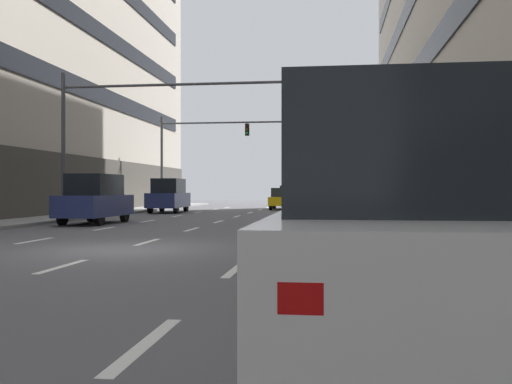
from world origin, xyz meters
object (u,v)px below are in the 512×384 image
object	(u,v)px
car_parked_0	(395,233)
car_parked_2	(350,213)
street_tree_0	(398,153)
car_parked_1	(360,222)
pedestrian_0	(388,195)
car_driving_1	(95,199)
traffic_signal_1	(217,141)
traffic_signal_0	(153,114)
car_driving_2	(169,196)
taxi_driving_0	(283,199)

from	to	relation	value
car_parked_0	car_parked_2	world-z (taller)	car_parked_0
car_parked_2	street_tree_0	bearing A→B (deg)	73.44
car_parked_0	car_parked_1	xyz separation A→B (m)	(0.00, 5.76, -0.24)
street_tree_0	pedestrian_0	bearing A→B (deg)	87.43
car_driving_1	street_tree_0	size ratio (longest dim) A/B	0.77
car_driving_1	traffic_signal_1	size ratio (longest dim) A/B	0.39
car_driving_1	traffic_signal_0	world-z (taller)	traffic_signal_0
car_driving_2	car_parked_2	size ratio (longest dim) A/B	1.05
taxi_driving_0	traffic_signal_1	xyz separation A→B (m)	(-4.56, -1.30, 4.11)
car_parked_2	traffic_signal_1	world-z (taller)	traffic_signal_1
car_parked_1	street_tree_0	world-z (taller)	street_tree_0
taxi_driving_0	car_driving_2	world-z (taller)	car_driving_2
taxi_driving_0	car_parked_0	world-z (taller)	car_parked_0
car_driving_2	car_driving_1	bearing A→B (deg)	-89.14
car_driving_2	pedestrian_0	bearing A→B (deg)	-15.63
car_parked_1	car_parked_2	size ratio (longest dim) A/B	1.10
car_parked_2	pedestrian_0	size ratio (longest dim) A/B	2.43
taxi_driving_0	car_parked_2	bearing A→B (deg)	-80.72
car_driving_1	pedestrian_0	distance (m)	15.17
taxi_driving_0	street_tree_0	xyz separation A→B (m)	(6.12, -17.16, 2.17)
car_driving_1	car_parked_2	bearing A→B (deg)	-32.31
car_parked_0	car_driving_1	bearing A→B (deg)	119.84
pedestrian_0	traffic_signal_1	bearing A→B (deg)	142.33
car_parked_1	traffic_signal_0	bearing A→B (deg)	121.16
pedestrian_0	street_tree_0	bearing A→B (deg)	-92.57
car_parked_2	pedestrian_0	distance (m)	14.77
taxi_driving_0	street_tree_0	size ratio (longest dim) A/B	0.73
car_parked_1	street_tree_0	bearing A→B (deg)	80.69
car_parked_2	traffic_signal_1	bearing A→B (deg)	110.32
car_parked_2	car_parked_1	bearing A→B (deg)	-90.01
taxi_driving_0	car_driving_1	bearing A→B (deg)	-110.04
traffic_signal_1	car_parked_1	bearing A→B (deg)	-73.54
car_driving_2	street_tree_0	world-z (taller)	street_tree_0
car_driving_2	taxi_driving_0	bearing A→B (deg)	42.71
taxi_driving_0	traffic_signal_0	world-z (taller)	traffic_signal_0
car_driving_1	car_parked_1	bearing A→B (deg)	-50.01
car_driving_1	car_driving_2	world-z (taller)	car_driving_2
car_parked_0	pedestrian_0	xyz separation A→B (m)	(2.47, 26.16, 0.06)
car_parked_1	car_parked_2	distance (m)	5.85
car_driving_2	car_parked_2	bearing A→B (deg)	-59.74
car_parked_0	traffic_signal_1	size ratio (longest dim) A/B	0.40
taxi_driving_0	car_parked_2	world-z (taller)	taxi_driving_0
car_driving_1	car_driving_2	xyz separation A→B (m)	(-0.17, 11.61, 0.01)
car_parked_0	traffic_signal_1	world-z (taller)	traffic_signal_1
car_driving_1	car_parked_2	xyz separation A→B (m)	(10.45, -6.61, -0.27)
car_driving_1	car_parked_1	xyz separation A→B (m)	(10.45, -12.46, -0.19)
traffic_signal_0	street_tree_0	bearing A→B (deg)	-4.37
car_driving_1	car_parked_1	world-z (taller)	car_driving_1
car_driving_1	traffic_signal_1	world-z (taller)	traffic_signal_1
car_driving_2	pedestrian_0	world-z (taller)	car_driving_2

